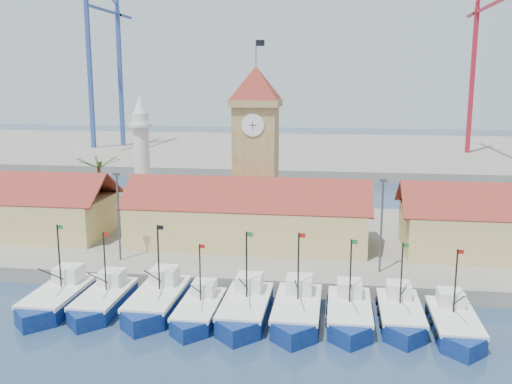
% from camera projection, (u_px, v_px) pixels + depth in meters
% --- Properties ---
extents(ground, '(400.00, 400.00, 0.00)m').
position_uv_depth(ground, '(209.00, 331.00, 45.26)').
color(ground, navy).
rests_on(ground, ground).
extents(quay, '(140.00, 32.00, 1.50)m').
position_uv_depth(quay, '(254.00, 240.00, 68.43)').
color(quay, gray).
rests_on(quay, ground).
extents(terminal, '(240.00, 80.00, 2.00)m').
position_uv_depth(terminal, '(301.00, 151.00, 151.92)').
color(terminal, gray).
rests_on(terminal, ground).
extents(boat_0, '(3.72, 10.20, 7.72)m').
position_uv_depth(boat_0, '(57.00, 300.00, 49.53)').
color(boat_0, navy).
rests_on(boat_0, ground).
extents(boat_1, '(3.44, 9.43, 7.14)m').
position_uv_depth(boat_1, '(103.00, 302.00, 49.19)').
color(boat_1, navy).
rests_on(boat_1, ground).
extents(boat_2, '(3.79, 10.38, 7.85)m').
position_uv_depth(boat_2, '(156.00, 302.00, 48.89)').
color(boat_2, navy).
rests_on(boat_2, ground).
extents(boat_3, '(3.22, 8.81, 6.67)m').
position_uv_depth(boat_3, '(198.00, 312.00, 47.12)').
color(boat_3, navy).
rests_on(boat_3, ground).
extents(boat_4, '(3.72, 10.18, 7.71)m').
position_uv_depth(boat_4, '(245.00, 310.00, 47.22)').
color(boat_4, navy).
rests_on(boat_4, ground).
extents(boat_5, '(3.74, 10.25, 7.76)m').
position_uv_depth(boat_5, '(297.00, 313.00, 46.72)').
color(boat_5, navy).
rests_on(boat_5, ground).
extents(boat_6, '(3.52, 9.64, 7.29)m').
position_uv_depth(boat_6, '(349.00, 315.00, 46.41)').
color(boat_6, navy).
rests_on(boat_6, ground).
extents(boat_7, '(3.40, 9.30, 7.04)m').
position_uv_depth(boat_7, '(401.00, 316.00, 46.25)').
color(boat_7, navy).
rests_on(boat_7, ground).
extents(boat_8, '(3.41, 9.34, 7.07)m').
position_uv_depth(boat_8, '(455.00, 326.00, 44.42)').
color(boat_8, navy).
rests_on(boat_8, ground).
extents(hall_center, '(27.04, 10.13, 7.61)m').
position_uv_depth(hall_center, '(248.00, 221.00, 63.92)').
color(hall_center, '#D7C276').
rests_on(hall_center, quay).
extents(clock_tower, '(5.80, 5.80, 22.70)m').
position_uv_depth(clock_tower, '(256.00, 145.00, 68.21)').
color(clock_tower, tan).
rests_on(clock_tower, quay).
extents(minaret, '(3.00, 3.00, 16.30)m').
position_uv_depth(minaret, '(142.00, 159.00, 72.69)').
color(minaret, silver).
rests_on(minaret, quay).
extents(palm_tree, '(5.60, 5.03, 8.39)m').
position_uv_depth(palm_tree, '(100.00, 187.00, 72.11)').
color(palm_tree, brown).
rests_on(palm_tree, quay).
extents(lamp_posts, '(80.70, 0.25, 9.03)m').
position_uv_depth(lamp_posts, '(241.00, 217.00, 55.60)').
color(lamp_posts, '#3F3F44').
rests_on(lamp_posts, quay).
extents(crane_blue_far, '(1.00, 32.54, 48.53)m').
position_uv_depth(crane_blue_far, '(86.00, 43.00, 145.21)').
color(crane_blue_far, '#2F4A91').
rests_on(crane_blue_far, terminal).
extents(crane_blue_near, '(1.00, 29.54, 42.72)m').
position_uv_depth(crane_blue_near, '(118.00, 58.00, 151.14)').
color(crane_blue_near, '#2F4A91').
rests_on(crane_blue_near, terminal).
extents(crane_red_right, '(1.00, 34.03, 41.45)m').
position_uv_depth(crane_red_right, '(475.00, 57.00, 135.04)').
color(crane_red_right, '#A71928').
rests_on(crane_red_right, terminal).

